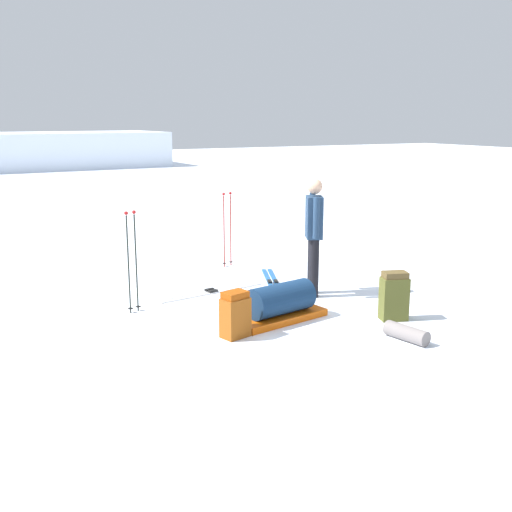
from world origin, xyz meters
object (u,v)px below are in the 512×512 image
Objects in this scene: ski_pair_near at (273,283)px; ski_poles_planted_near at (227,225)px; backpack_bright at (235,315)px; gear_sled at (280,304)px; sleeping_mat_rolled at (406,333)px; backpack_large_dark at (394,296)px; ski_pair_far at (211,292)px; thermos_bottle at (290,293)px; ski_poles_planted_far at (132,257)px; skier_standing at (314,231)px.

ski_pair_near is 1.30× the size of ski_poles_planted_near.
backpack_bright is 0.42× the size of gear_sled.
ski_poles_planted_near is at bearing 95.23° from ski_pair_near.
backpack_large_dark is at bearing 61.41° from sleeping_mat_rolled.
ski_pair_far is 6.69× the size of thermos_bottle.
backpack_bright reaches higher than thermos_bottle.
ski_poles_planted_far is at bearing 134.43° from sleeping_mat_rolled.
backpack_large_dark is 0.49× the size of ski_poles_planted_near.
skier_standing is 0.95m from thermos_bottle.
ski_pair_near is 1.00m from thermos_bottle.
ski_poles_planted_far is 5.25× the size of thermos_bottle.
ski_pair_far is 2.75× the size of backpack_large_dark.
ski_poles_planted_near is at bearing 56.55° from ski_pair_far.
backpack_bright is at bearing -144.56° from thermos_bottle.
backpack_large_dark is 1.13× the size of backpack_bright.
ski_poles_planted_near is at bearing 93.57° from sleeping_mat_rolled.
gear_sled reaches higher than ski_pair_far.
gear_sled reaches higher than thermos_bottle.
skier_standing is at bearing 102.05° from backpack_large_dark.
skier_standing is at bearing -32.54° from ski_pair_far.
ski_pair_far is at bearing -123.45° from ski_poles_planted_near.
sleeping_mat_rolled reaches higher than ski_pair_near.
skier_standing reaches higher than ski_pair_far.
backpack_bright reaches higher than ski_pair_near.
backpack_large_dark reaches higher than ski_pair_near.
backpack_bright is at bearing -113.67° from ski_poles_planted_near.
gear_sled reaches higher than ski_pair_near.
gear_sled is 2.40× the size of sleeping_mat_rolled.
backpack_large_dark reaches higher than thermos_bottle.
skier_standing reaches higher than ski_poles_planted_far.
ski_pair_near is 1.06m from ski_pair_far.
ski_poles_planted_far reaches higher than sleeping_mat_rolled.
skier_standing is 0.98× the size of ski_pair_far.
backpack_large_dark is at bearing -80.08° from ski_poles_planted_near.
backpack_bright is 1.75m from ski_poles_planted_far.
ski_poles_planted_far is at bearing -163.60° from ski_pair_far.
ski_poles_planted_near is 0.98× the size of gear_sled.
sleeping_mat_rolled is (0.14, -2.93, 0.08)m from ski_pair_near.
gear_sled is 1.62m from sleeping_mat_rolled.
ski_pair_near is at bearing 92.77° from sleeping_mat_rolled.
ski_pair_far is 1.35× the size of ski_poles_planted_near.
ski_pair_far is 1.28× the size of ski_poles_planted_far.
ski_poles_planted_near reaches higher than backpack_large_dark.
thermos_bottle reaches higher than sleeping_mat_rolled.
backpack_bright is (-0.51, -1.87, 0.26)m from ski_pair_far.
skier_standing reaches higher than ski_poles_planted_near.
backpack_large_dark reaches higher than sleeping_mat_rolled.
skier_standing is 1.27m from ski_pair_near.
sleeping_mat_rolled is 2.01m from thermos_bottle.
backpack_bright reaches higher than gear_sled.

